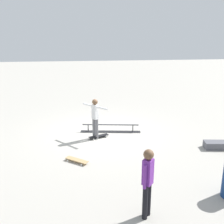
{
  "coord_description": "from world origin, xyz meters",
  "views": [
    {
      "loc": [
        0.9,
        10.31,
        3.93
      ],
      "look_at": [
        -0.37,
        0.41,
        1.0
      ],
      "focal_mm": 43.13,
      "sensor_mm": 36.0,
      "label": 1
    }
  ],
  "objects_px": {
    "skater_main": "(95,116)",
    "loose_skateboard_natural": "(77,160)",
    "grind_rail": "(110,129)",
    "bystander_purple_shirt": "(148,180)",
    "skateboard_main": "(99,136)"
  },
  "relations": [
    {
      "from": "skateboard_main",
      "to": "loose_skateboard_natural",
      "type": "relative_size",
      "value": 1.08
    },
    {
      "from": "grind_rail",
      "to": "bystander_purple_shirt",
      "type": "distance_m",
      "value": 5.49
    },
    {
      "from": "grind_rail",
      "to": "skateboard_main",
      "type": "height_order",
      "value": "grind_rail"
    },
    {
      "from": "skater_main",
      "to": "bystander_purple_shirt",
      "type": "relative_size",
      "value": 0.97
    },
    {
      "from": "skateboard_main",
      "to": "skater_main",
      "type": "bearing_deg",
      "value": -10.32
    },
    {
      "from": "skater_main",
      "to": "skateboard_main",
      "type": "xyz_separation_m",
      "value": [
        -0.12,
        -0.03,
        -0.84
      ]
    },
    {
      "from": "skateboard_main",
      "to": "loose_skateboard_natural",
      "type": "distance_m",
      "value": 2.14
    },
    {
      "from": "grind_rail",
      "to": "loose_skateboard_natural",
      "type": "height_order",
      "value": "grind_rail"
    },
    {
      "from": "skater_main",
      "to": "loose_skateboard_natural",
      "type": "relative_size",
      "value": 2.08
    },
    {
      "from": "skateboard_main",
      "to": "grind_rail",
      "type": "bearing_deg",
      "value": -153.45
    },
    {
      "from": "loose_skateboard_natural",
      "to": "skateboard_main",
      "type": "bearing_deg",
      "value": -75.46
    },
    {
      "from": "skateboard_main",
      "to": "bystander_purple_shirt",
      "type": "relative_size",
      "value": 0.5
    },
    {
      "from": "skater_main",
      "to": "loose_skateboard_natural",
      "type": "height_order",
      "value": "skater_main"
    },
    {
      "from": "bystander_purple_shirt",
      "to": "grind_rail",
      "type": "bearing_deg",
      "value": 41.27
    },
    {
      "from": "bystander_purple_shirt",
      "to": "loose_skateboard_natural",
      "type": "relative_size",
      "value": 2.15
    }
  ]
}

